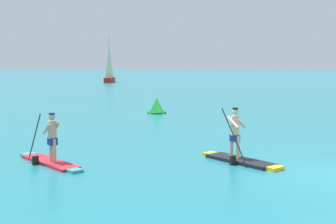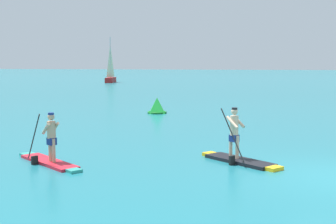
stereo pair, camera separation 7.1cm
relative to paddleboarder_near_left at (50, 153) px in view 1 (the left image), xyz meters
The scene contains 4 objects.
paddleboarder_near_left is the anchor object (origin of this frame).
paddleboarder_mid_center 5.86m from the paddleboarder_near_left, 16.52° to the left, with size 2.67×2.17×1.74m.
race_marker_buoy 14.48m from the paddleboarder_near_left, 92.59° to the left, with size 1.34×1.34×0.98m.
sailboat_left_horizon 60.84m from the paddleboarder_near_left, 109.95° to the left, with size 2.26×5.05×7.45m.
Camera 1 is at (-1.62, -12.75, 3.07)m, focal length 48.04 mm.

